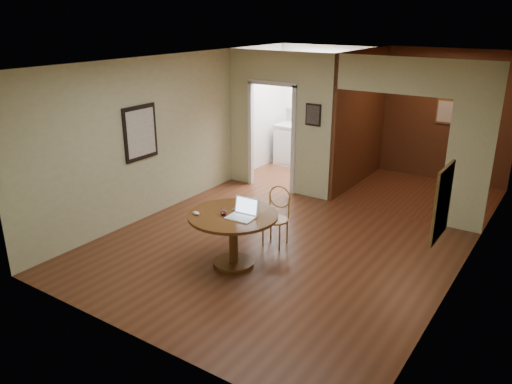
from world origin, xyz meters
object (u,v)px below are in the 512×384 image
Objects in this scene: open_laptop at (243,212)px; closed_laptop at (243,212)px; dining_table at (233,228)px; chair at (277,213)px.

closed_laptop is (-0.10, 0.13, -0.05)m from open_laptop.
closed_laptop is (0.08, 0.12, 0.21)m from dining_table.
open_laptop reaches higher than dining_table.
open_laptop reaches higher than closed_laptop.
open_laptop is (0.17, -0.00, 0.27)m from dining_table.
dining_table is 1.35× the size of chair.
open_laptop is 1.17× the size of closed_laptop.
chair is 2.87× the size of closed_laptop.
closed_laptop is at bearing -101.22° from chair.
open_laptop is 0.17m from closed_laptop.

